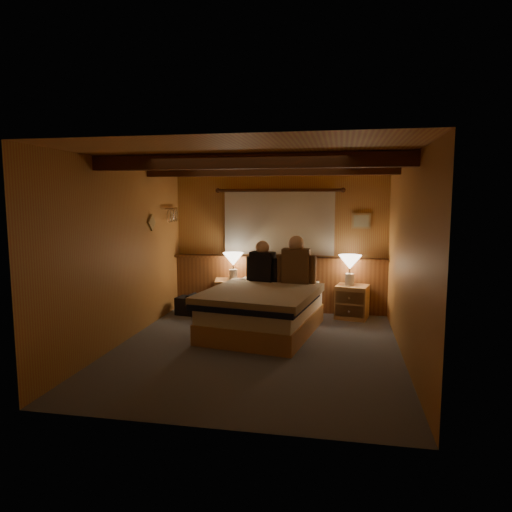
% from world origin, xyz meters
% --- Properties ---
extents(floor, '(4.20, 4.20, 0.00)m').
position_xyz_m(floor, '(0.00, 0.00, 0.00)').
color(floor, '#4C4F5A').
rests_on(floor, ground).
extents(ceiling, '(4.20, 4.20, 0.00)m').
position_xyz_m(ceiling, '(0.00, 0.00, 2.40)').
color(ceiling, tan).
rests_on(ceiling, wall_back).
extents(wall_back, '(3.60, 0.00, 3.60)m').
position_xyz_m(wall_back, '(0.00, 2.10, 1.20)').
color(wall_back, '#B28A3F').
rests_on(wall_back, floor).
extents(wall_left, '(0.00, 4.20, 4.20)m').
position_xyz_m(wall_left, '(-1.80, 0.00, 1.20)').
color(wall_left, '#B28A3F').
rests_on(wall_left, floor).
extents(wall_right, '(0.00, 4.20, 4.20)m').
position_xyz_m(wall_right, '(1.80, 0.00, 1.20)').
color(wall_right, '#B28A3F').
rests_on(wall_right, floor).
extents(wall_front, '(3.60, 0.00, 3.60)m').
position_xyz_m(wall_front, '(0.00, -2.10, 1.20)').
color(wall_front, '#B28A3F').
rests_on(wall_front, floor).
extents(wainscot, '(3.60, 0.23, 0.94)m').
position_xyz_m(wainscot, '(0.00, 2.04, 0.49)').
color(wainscot, brown).
rests_on(wainscot, wall_back).
extents(curtain_window, '(2.18, 0.09, 1.11)m').
position_xyz_m(curtain_window, '(0.00, 2.03, 1.52)').
color(curtain_window, '#482112').
rests_on(curtain_window, wall_back).
extents(ceiling_beams, '(3.60, 1.65, 0.16)m').
position_xyz_m(ceiling_beams, '(0.00, 0.15, 2.31)').
color(ceiling_beams, '#482112').
rests_on(ceiling_beams, ceiling).
extents(coat_rail, '(0.05, 0.55, 0.24)m').
position_xyz_m(coat_rail, '(-1.72, 1.58, 1.67)').
color(coat_rail, silver).
rests_on(coat_rail, wall_left).
extents(framed_print, '(0.30, 0.04, 0.25)m').
position_xyz_m(framed_print, '(1.35, 2.08, 1.55)').
color(framed_print, tan).
rests_on(framed_print, wall_back).
extents(bed, '(1.72, 2.08, 0.64)m').
position_xyz_m(bed, '(-0.04, 0.70, 0.33)').
color(bed, '#B77D4E').
rests_on(bed, floor).
extents(nightstand_left, '(0.59, 0.56, 0.56)m').
position_xyz_m(nightstand_left, '(-0.77, 1.74, 0.28)').
color(nightstand_left, '#B77D4E').
rests_on(nightstand_left, floor).
extents(nightstand_right, '(0.57, 0.53, 0.54)m').
position_xyz_m(nightstand_right, '(1.23, 1.76, 0.27)').
color(nightstand_right, '#B77D4E').
rests_on(nightstand_right, floor).
extents(lamp_left, '(0.35, 0.35, 0.45)m').
position_xyz_m(lamp_left, '(-0.73, 1.78, 0.88)').
color(lamp_left, silver).
rests_on(lamp_left, nightstand_left).
extents(lamp_right, '(0.37, 0.37, 0.48)m').
position_xyz_m(lamp_right, '(1.18, 1.80, 0.87)').
color(lamp_right, silver).
rests_on(lamp_right, nightstand_right).
extents(person_left, '(0.53, 0.28, 0.65)m').
position_xyz_m(person_left, '(-0.16, 1.35, 0.89)').
color(person_left, black).
rests_on(person_left, bed).
extents(person_right, '(0.61, 0.26, 0.74)m').
position_xyz_m(person_right, '(0.37, 1.29, 0.93)').
color(person_right, '#543821').
rests_on(person_right, bed).
extents(duffel_bag, '(0.52, 0.36, 0.35)m').
position_xyz_m(duffel_bag, '(-1.38, 1.50, 0.15)').
color(duffel_bag, black).
rests_on(duffel_bag, floor).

